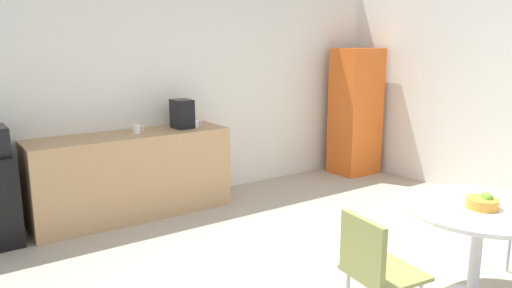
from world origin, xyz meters
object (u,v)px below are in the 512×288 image
Objects in this scene: fruit_bowl at (483,202)px; coffee_maker at (182,114)px; locker_cabinet at (355,112)px; mug_white at (195,123)px; round_table at (479,226)px; chair_olive at (373,263)px; mug_green at (137,129)px.

coffee_maker reaches higher than fruit_bowl.
locker_cabinet is 5.49× the size of coffee_maker.
fruit_bowl is 3.17m from mug_white.
coffee_maker is at bearing 102.78° from round_table.
locker_cabinet is at bearing 45.70° from chair_olive.
mug_white is (-0.59, 3.09, 0.35)m from round_table.
coffee_maker reaches higher than mug_white.
fruit_bowl reaches higher than round_table.
mug_white is (-0.56, 3.12, 0.17)m from fruit_bowl.
coffee_maker is (-0.13, 0.06, 0.11)m from mug_white.
chair_olive is at bearing -94.18° from coffee_maker.
locker_cabinet is 2.12× the size of chair_olive.
locker_cabinet is 3.19m from mug_green.
mug_white is 0.67m from mug_green.
chair_olive is 3.06m from mug_green.
chair_olive is at bearing -96.73° from mug_white.
locker_cabinet is at bearing 57.65° from fruit_bowl.
coffee_maker reaches higher than chair_olive.
coffee_maker is (0.22, 3.03, 0.54)m from chair_olive.
round_table is at bearing -77.22° from coffee_maker.
mug_green reaches higher than round_table.
mug_white is (0.35, 2.98, 0.43)m from chair_olive.
round_table is 3.39m from mug_green.
locker_cabinet is 1.67× the size of round_table.
mug_green reaches higher than chair_olive.
locker_cabinet reaches higher than coffee_maker.
locker_cabinet reaches higher than round_table.
locker_cabinet is at bearing -0.98° from mug_white.
fruit_bowl is at bearing -130.89° from round_table.
coffee_maker is at bearing 177.83° from locker_cabinet.
mug_white reaches higher than chair_olive.
fruit_bowl is (-1.95, -3.08, -0.10)m from locker_cabinet.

